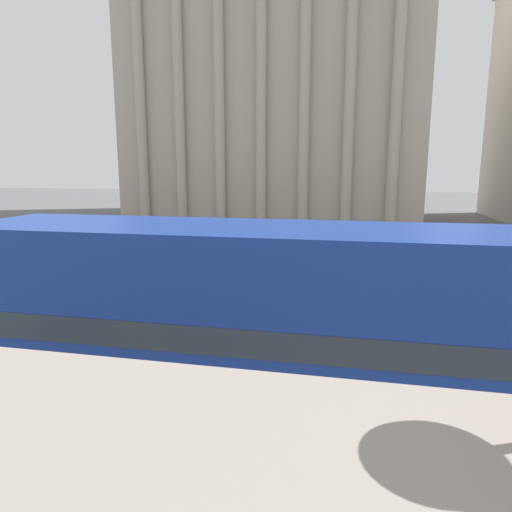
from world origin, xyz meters
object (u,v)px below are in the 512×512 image
double_decker_bus (262,327)px  plaza_building_left (277,87)px  pedestrian_blue (339,235)px  pedestrian_white (208,240)px

double_decker_bus → plaza_building_left: (-6.52, 40.55, 10.80)m
double_decker_bus → pedestrian_blue: bearing=83.3°
double_decker_bus → pedestrian_white: double_decker_bus is taller
pedestrian_white → pedestrian_blue: pedestrian_blue is taller
pedestrian_white → pedestrian_blue: 8.17m
plaza_building_left → pedestrian_blue: size_ratio=17.51×
double_decker_bus → pedestrian_white: size_ratio=6.62×
plaza_building_left → pedestrian_white: plaza_building_left is taller
pedestrian_white → pedestrian_blue: bearing=-40.3°
plaza_building_left → pedestrian_blue: 24.10m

